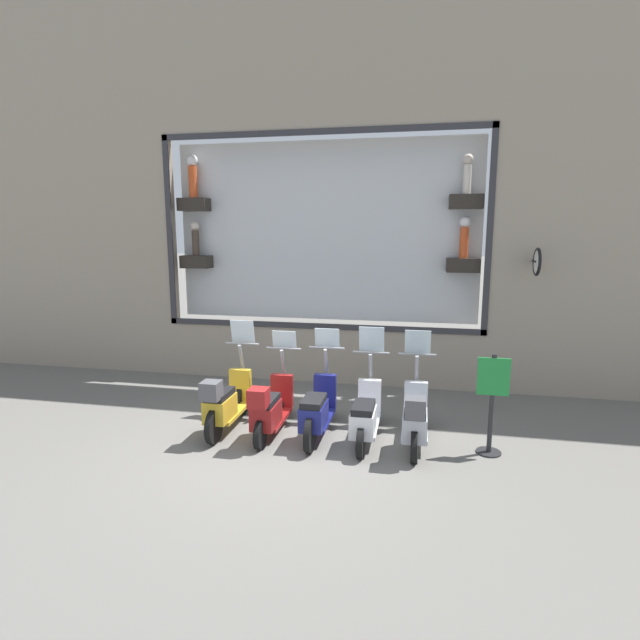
# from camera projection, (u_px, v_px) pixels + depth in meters

# --- Properties ---
(ground_plane) EXTENTS (120.00, 120.00, 0.00)m
(ground_plane) POSITION_uv_depth(u_px,v_px,m) (275.00, 449.00, 7.49)
(ground_plane) COLOR #66635E
(building_facade) EXTENTS (1.18, 36.00, 8.17)m
(building_facade) POSITION_uv_depth(u_px,v_px,m) (322.00, 184.00, 10.23)
(building_facade) COLOR gray
(building_facade) RESTS_ON ground_plane
(scooter_silver_0) EXTENTS (1.79, 0.61, 1.64)m
(scooter_silver_0) POSITION_uv_depth(u_px,v_px,m) (415.00, 418.00, 7.47)
(scooter_silver_0) COLOR black
(scooter_silver_0) RESTS_ON ground_plane
(scooter_white_1) EXTENTS (1.79, 0.60, 1.66)m
(scooter_white_1) POSITION_uv_depth(u_px,v_px,m) (365.00, 416.00, 7.69)
(scooter_white_1) COLOR black
(scooter_white_1) RESTS_ON ground_plane
(scooter_navy_2) EXTENTS (1.81, 0.60, 1.61)m
(scooter_navy_2) POSITION_uv_depth(u_px,v_px,m) (317.00, 411.00, 7.83)
(scooter_navy_2) COLOR black
(scooter_navy_2) RESTS_ON ground_plane
(scooter_red_3) EXTENTS (1.79, 0.60, 1.53)m
(scooter_red_3) POSITION_uv_depth(u_px,v_px,m) (270.00, 408.00, 7.91)
(scooter_red_3) COLOR black
(scooter_red_3) RESTS_ON ground_plane
(scooter_yellow_4) EXTENTS (1.81, 0.60, 1.69)m
(scooter_yellow_4) POSITION_uv_depth(u_px,v_px,m) (226.00, 402.00, 8.07)
(scooter_yellow_4) COLOR black
(scooter_yellow_4) RESTS_ON ground_plane
(shop_sign_post) EXTENTS (0.36, 0.45, 1.50)m
(shop_sign_post) POSITION_uv_depth(u_px,v_px,m) (492.00, 402.00, 7.20)
(shop_sign_post) COLOR #232326
(shop_sign_post) RESTS_ON ground_plane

